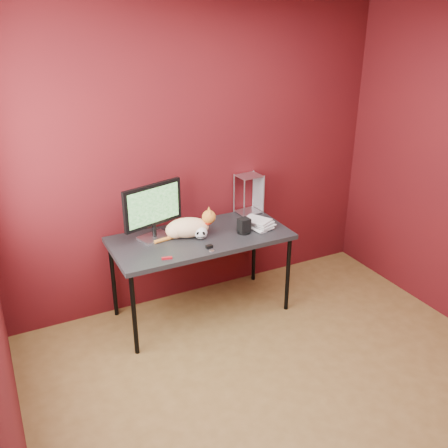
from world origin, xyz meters
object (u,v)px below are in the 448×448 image
cat (188,227)px  skull_mug (201,233)px  speaker (244,226)px  desk (201,241)px  monitor (153,209)px  book_stack (254,180)px

cat → skull_mug: size_ratio=4.41×
cat → speaker: cat is taller
desk → cat: 0.17m
monitor → skull_mug: bearing=-44.3°
book_stack → desk: bearing=170.0°
desk → book_stack: (0.45, -0.08, 0.50)m
speaker → book_stack: (0.10, 0.03, 0.39)m
cat → skull_mug: cat is taller
skull_mug → book_stack: (0.47, -0.03, 0.39)m
monitor → book_stack: size_ratio=0.60×
book_stack → cat: bearing=168.1°
desk → book_stack: size_ratio=1.68×
cat → skull_mug: bearing=-32.3°
monitor → book_stack: book_stack is taller
skull_mug → desk: bearing=93.8°
monitor → cat: monitor is taller
monitor → book_stack: 0.86m
cat → skull_mug: (0.07, -0.09, -0.03)m
desk → monitor: bearing=159.9°
speaker → skull_mug: bearing=165.6°
desk → speaker: (0.36, -0.11, 0.11)m
desk → speaker: speaker is taller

